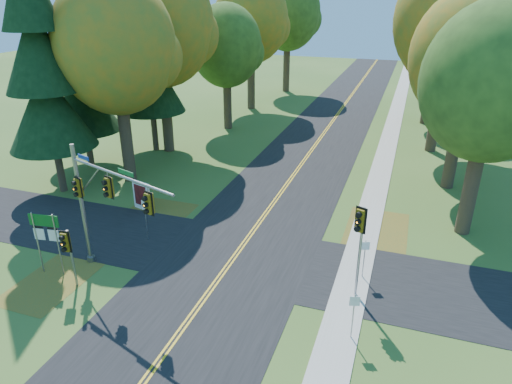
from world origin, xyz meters
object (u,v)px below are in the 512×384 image
(traffic_mast, at_px, (100,198))
(info_kiosk, at_px, (142,196))
(east_signal_pole, at_px, (360,230))
(route_sign_cluster, at_px, (46,232))

(traffic_mast, xyz_separation_m, info_kiosk, (-2.38, 6.78, -3.14))
(traffic_mast, height_order, east_signal_pole, traffic_mast)
(traffic_mast, height_order, info_kiosk, traffic_mast)
(east_signal_pole, relative_size, route_sign_cluster, 1.40)
(traffic_mast, xyz_separation_m, east_signal_pole, (11.67, 1.95, -0.59))
(traffic_mast, bearing_deg, east_signal_pole, 28.21)
(traffic_mast, bearing_deg, route_sign_cluster, -142.63)
(east_signal_pole, bearing_deg, traffic_mast, -148.83)
(info_kiosk, bearing_deg, traffic_mast, -55.00)
(east_signal_pole, height_order, info_kiosk, east_signal_pole)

